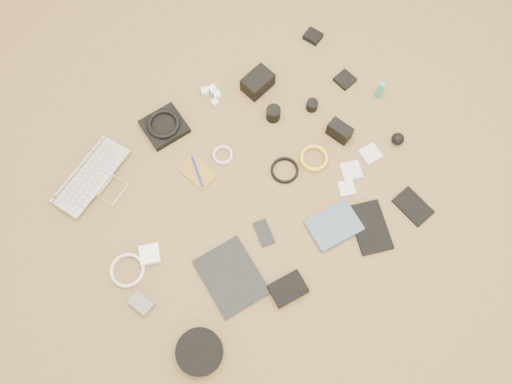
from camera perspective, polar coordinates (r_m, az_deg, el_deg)
laptop at (r=2.21m, az=-17.25°, el=0.99°), size 0.44×0.38×0.03m
headphone_pouch at (r=2.26m, az=-10.42°, el=7.37°), size 0.18×0.17×0.03m
headphones at (r=2.24m, az=-10.53°, el=7.67°), size 0.19×0.19×0.02m
charger_a at (r=2.33m, az=-5.85°, el=11.36°), size 0.04×0.04×0.03m
charger_b at (r=2.33m, az=-4.97°, el=11.59°), size 0.03×0.03×0.03m
charger_c at (r=2.31m, az=-4.47°, el=11.02°), size 0.04×0.04×0.03m
charger_d at (r=2.29m, az=-4.72°, el=10.14°), size 0.03×0.03×0.03m
dslr_camera at (r=2.31m, az=0.19°, el=12.41°), size 0.15×0.12×0.08m
lens_pouch at (r=2.50m, az=6.52°, el=17.26°), size 0.09×0.10×0.03m
notebook_olive at (r=2.16m, az=-6.71°, el=2.26°), size 0.13×0.17×0.01m
pen_blue at (r=2.15m, az=-6.73°, el=2.35°), size 0.05×0.15×0.01m
cable_white_a at (r=2.18m, az=-3.80°, el=4.19°), size 0.09×0.09×0.01m
lens_a at (r=2.23m, az=1.99°, el=8.95°), size 0.07×0.07×0.07m
lens_b at (r=2.28m, az=6.42°, el=9.82°), size 0.06×0.06×0.05m
card_reader at (r=2.39m, az=10.12°, el=12.52°), size 0.09×0.09×0.02m
power_brick at (r=2.06m, az=-12.02°, el=-7.01°), size 0.10×0.10×0.03m
cable_white_b at (r=2.08m, az=-14.44°, el=-8.69°), size 0.17×0.17×0.01m
cable_black at (r=2.15m, az=3.29°, el=2.45°), size 0.14×0.14×0.01m
cable_yellow at (r=2.18m, az=6.62°, el=3.77°), size 0.14×0.14×0.01m
flash at (r=2.22m, az=9.53°, el=6.86°), size 0.08×0.12×0.08m
lens_cleaner at (r=2.34m, az=14.01°, el=11.21°), size 0.03×0.03×0.10m
battery_charger at (r=2.04m, az=-12.99°, el=-12.28°), size 0.08×0.10×0.03m
tablet at (r=2.01m, az=-2.83°, el=-9.65°), size 0.23×0.28×0.01m
phone at (r=2.05m, az=0.90°, el=-4.69°), size 0.08×0.12×0.01m
filter_case_left at (r=2.15m, az=10.32°, el=0.44°), size 0.09×0.09×0.01m
filter_case_mid at (r=2.18m, az=10.84°, el=2.41°), size 0.11×0.11×0.01m
filter_case_right at (r=2.23m, az=12.96°, el=4.28°), size 0.09×0.09×0.01m
air_blower at (r=2.27m, az=15.90°, el=5.86°), size 0.06×0.06×0.06m
headphone_case at (r=1.97m, az=-6.47°, el=-17.69°), size 0.22×0.22×0.05m
drive_case at (r=1.99m, az=3.68°, el=-10.97°), size 0.15×0.11×0.03m
paperback at (r=2.07m, az=10.01°, el=-5.57°), size 0.22×0.17×0.02m
notebook_black_a at (r=2.11m, az=12.91°, el=-3.94°), size 0.20×0.25×0.02m
notebook_black_b at (r=2.19m, az=17.50°, el=-1.59°), size 0.11×0.16×0.01m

